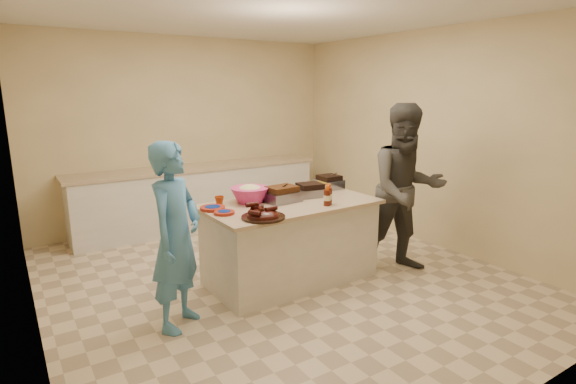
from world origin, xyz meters
TOP-DOWN VIEW (x-y plane):
  - room at (0.00, 0.00)m, footprint 4.50×5.00m
  - back_counter at (0.00, 2.20)m, footprint 3.60×0.64m
  - island at (0.08, -0.11)m, footprint 1.80×0.98m
  - rib_platter at (-0.44, -0.46)m, footprint 0.49×0.49m
  - pulled_pork_tray at (0.02, -0.04)m, footprint 0.37×0.29m
  - brisket_tray at (0.40, 0.00)m, footprint 0.33×0.29m
  - roasting_pan at (0.82, 0.20)m, footprint 0.27×0.27m
  - coleslaw_bowl at (-0.27, 0.11)m, footprint 0.40×0.40m
  - sausage_plate at (0.24, 0.21)m, footprint 0.30×0.30m
  - mac_cheese_dish at (0.63, 0.25)m, footprint 0.32×0.24m
  - bbq_bottle_a at (0.31, -0.41)m, footprint 0.07×0.07m
  - bbq_bottle_b at (0.36, -0.38)m, footprint 0.07×0.07m
  - mustard_bottle at (-0.10, 0.03)m, footprint 0.05×0.05m
  - sauce_bowl at (0.10, 0.18)m, footprint 0.13×0.04m
  - plate_stack_large at (-0.70, 0.06)m, footprint 0.25×0.25m
  - plate_stack_small at (-0.67, -0.15)m, footprint 0.20×0.20m
  - plastic_cup at (-0.57, 0.19)m, footprint 0.10×0.09m
  - basket_stack at (-0.15, 0.25)m, footprint 0.25×0.21m
  - guest_blue at (-1.22, -0.38)m, footprint 1.46×1.57m
  - guest_gray at (1.27, -0.55)m, footprint 1.51×2.03m

SIDE VIEW (x-z plane):
  - room at x=0.00m, z-range -1.35..1.35m
  - island at x=0.08m, z-range -0.42..0.42m
  - guest_blue at x=-1.22m, z-range -0.19..0.19m
  - guest_gray at x=1.27m, z-range -0.35..0.35m
  - back_counter at x=0.00m, z-range 0.00..0.90m
  - rib_platter at x=-0.44m, z-range 0.76..0.92m
  - pulled_pork_tray at x=0.02m, z-range 0.79..0.89m
  - brisket_tray at x=0.40m, z-range 0.80..0.89m
  - roasting_pan at x=0.82m, z-range 0.79..0.89m
  - coleslaw_bowl at x=-0.27m, z-range 0.71..0.98m
  - sausage_plate at x=0.24m, z-range 0.82..0.86m
  - mac_cheese_dish at x=0.63m, z-range 0.80..0.88m
  - bbq_bottle_a at x=0.31m, z-range 0.74..0.94m
  - bbq_bottle_b at x=0.36m, z-range 0.74..0.95m
  - mustard_bottle at x=-0.10m, z-range 0.78..0.91m
  - sauce_bowl at x=0.10m, z-range 0.78..0.90m
  - plate_stack_large at x=-0.70m, z-range 0.83..0.86m
  - plate_stack_small at x=-0.67m, z-range 0.83..0.85m
  - plastic_cup at x=-0.57m, z-range 0.79..0.89m
  - basket_stack at x=-0.15m, z-range 0.79..0.90m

